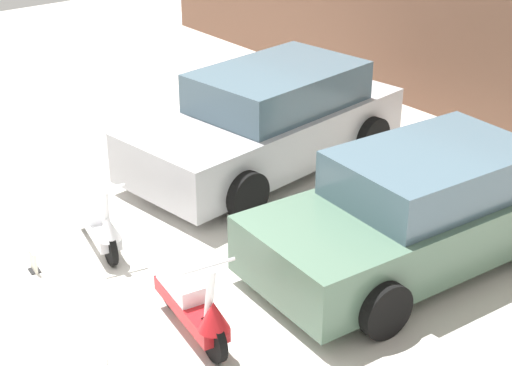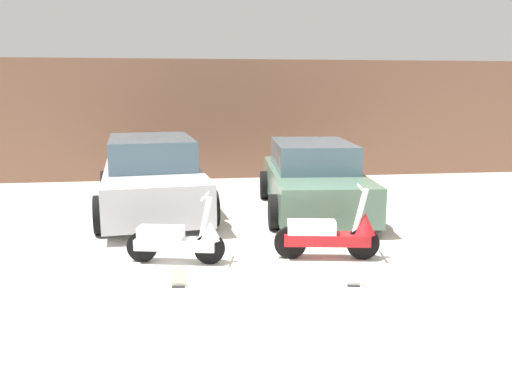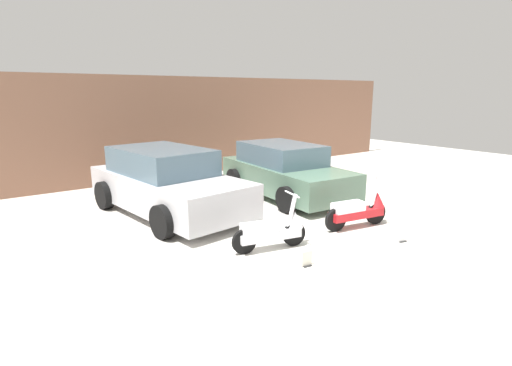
{
  "view_description": "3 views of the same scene",
  "coord_description": "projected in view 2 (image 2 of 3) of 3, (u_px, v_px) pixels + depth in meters",
  "views": [
    {
      "loc": [
        6.35,
        -2.83,
        4.99
      ],
      "look_at": [
        -0.1,
        2.33,
        0.97
      ],
      "focal_mm": 55.0,
      "sensor_mm": 36.0,
      "label": 1
    },
    {
      "loc": [
        -1.23,
        -5.97,
        2.44
      ],
      "look_at": [
        -0.17,
        2.18,
        0.9
      ],
      "focal_mm": 35.0,
      "sensor_mm": 36.0,
      "label": 2
    },
    {
      "loc": [
        -5.62,
        -4.34,
        2.75
      ],
      "look_at": [
        -0.74,
        2.4,
        0.85
      ],
      "focal_mm": 28.0,
      "sensor_mm": 36.0,
      "label": 3
    }
  ],
  "objects": [
    {
      "name": "wall_back",
      "position": [
        236.0,
        120.0,
        13.74
      ],
      "size": [
        19.6,
        0.12,
        3.25
      ],
      "primitive_type": "cube",
      "color": "#845B47",
      "rests_on": "ground_plane"
    },
    {
      "name": "placard_near_right_scooter",
      "position": [
        354.0,
        277.0,
        6.3
      ],
      "size": [
        0.2,
        0.15,
        0.26
      ],
      "rotation": [
        0.0,
        0.0,
        -0.22
      ],
      "color": "black",
      "rests_on": "ground_plane"
    },
    {
      "name": "car_rear_center",
      "position": [
        313.0,
        178.0,
        10.11
      ],
      "size": [
        2.24,
        4.24,
        1.4
      ],
      "rotation": [
        0.0,
        0.0,
        -1.65
      ],
      "color": "#51705B",
      "rests_on": "ground_plane"
    },
    {
      "name": "car_rear_left",
      "position": [
        152.0,
        177.0,
        10.06
      ],
      "size": [
        2.53,
        4.59,
        1.49
      ],
      "rotation": [
        0.0,
        0.0,
        -1.45
      ],
      "color": "#B7B7BC",
      "rests_on": "ground_plane"
    },
    {
      "name": "placard_near_left_scooter",
      "position": [
        179.0,
        278.0,
        6.27
      ],
      "size": [
        0.2,
        0.14,
        0.26
      ],
      "rotation": [
        0.0,
        0.0,
        -0.11
      ],
      "color": "black",
      "rests_on": "ground_plane"
    },
    {
      "name": "scooter_front_right",
      "position": [
        331.0,
        234.0,
        7.25
      ],
      "size": [
        1.53,
        0.59,
        1.07
      ],
      "rotation": [
        0.0,
        0.0,
        -0.16
      ],
      "color": "black",
      "rests_on": "ground_plane"
    },
    {
      "name": "ground_plane",
      "position": [
        291.0,
        282.0,
        6.43
      ],
      "size": [
        28.0,
        28.0,
        0.0
      ],
      "primitive_type": "plane",
      "color": "silver"
    },
    {
      "name": "scooter_front_left",
      "position": [
        180.0,
        239.0,
        7.08
      ],
      "size": [
        1.4,
        0.6,
        0.99
      ],
      "rotation": [
        0.0,
        0.0,
        -0.21
      ],
      "color": "black",
      "rests_on": "ground_plane"
    }
  ]
}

